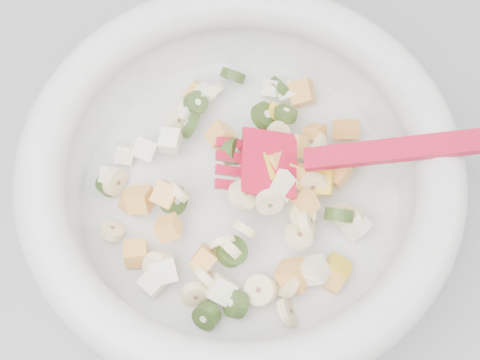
{
  "coord_description": "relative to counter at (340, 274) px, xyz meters",
  "views": [
    {
      "loc": [
        -0.17,
        1.17,
        1.45
      ],
      "look_at": [
        -0.17,
        1.4,
        0.95
      ],
      "focal_mm": 45.0,
      "sensor_mm": 36.0,
      "label": 1
    }
  ],
  "objects": [
    {
      "name": "mixing_bowl",
      "position": [
        -0.17,
        -0.05,
        0.51
      ],
      "size": [
        0.45,
        0.39,
        0.13
      ],
      "color": "silver",
      "rests_on": "counter"
    },
    {
      "name": "counter",
      "position": [
        0.0,
        0.0,
        0.0
      ],
      "size": [
        2.0,
        0.6,
        0.9
      ],
      "primitive_type": "cube",
      "color": "gray",
      "rests_on": "ground"
    }
  ]
}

